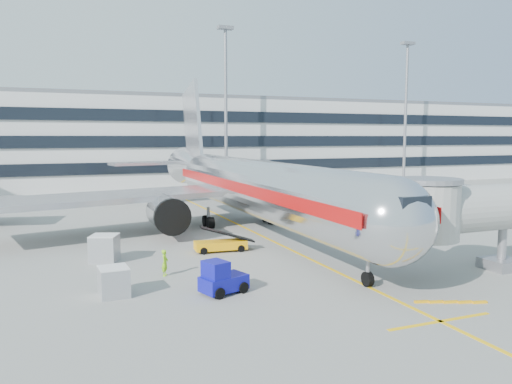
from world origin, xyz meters
name	(u,v)px	position (x,y,z in m)	size (l,w,h in m)	color
ground	(304,256)	(0.00, 0.00, 0.00)	(180.00, 180.00, 0.00)	gray
lead_in_line	(254,232)	(0.00, 10.00, 0.01)	(0.25, 70.00, 0.01)	yellow
stop_bar	(440,321)	(0.00, -14.00, 0.01)	(6.00, 0.25, 0.01)	yellow
main_jet	(248,185)	(0.00, 11.72, 4.23)	(50.95, 48.70, 16.06)	silver
terminal	(155,142)	(0.00, 57.95, 7.80)	(150.00, 24.25, 15.60)	silver
light_mast_centre	(226,97)	(8.00, 42.00, 14.88)	(2.40, 1.20, 25.45)	gray
light_mast_east	(406,102)	(42.00, 42.00, 14.88)	(2.40, 1.20, 25.45)	gray
belt_loader	(221,244)	(-5.22, 3.86, 0.57)	(4.23, 1.82, 1.99)	#F1A20A
baggage_tug	(221,279)	(-8.37, -6.07, 0.84)	(2.90, 2.28, 1.92)	#0D0E94
cargo_container_left	(114,282)	(-13.99, -4.33, 0.82)	(1.62, 1.62, 1.63)	#ACAEB4
cargo_container_right	(104,248)	(-13.76, 3.94, 0.95)	(2.31, 2.31, 1.89)	#ACAEB4
cargo_container_front	(114,281)	(-14.00, -4.20, 0.82)	(1.64, 1.64, 1.63)	#ACAEB4
ramp_worker	(165,263)	(-10.55, -1.28, 0.84)	(0.61, 0.40, 1.68)	#87D616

